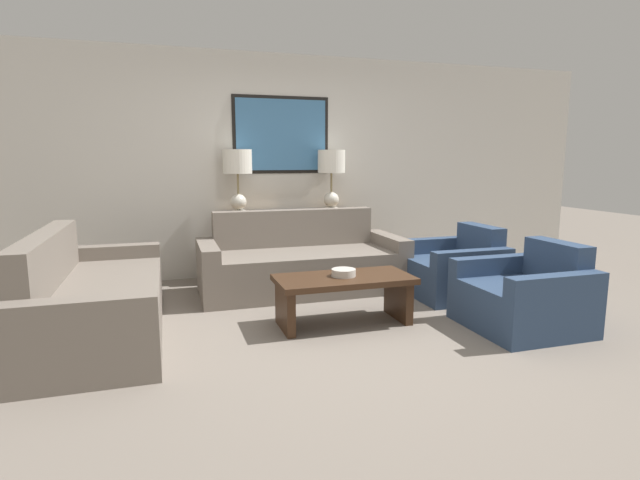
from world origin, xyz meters
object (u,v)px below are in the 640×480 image
Objects in this scene: armchair_near_camera at (525,298)px; console_table at (287,244)px; table_lamp_right at (331,169)px; armchair_near_back_wall at (454,271)px; table_lamp_left at (238,170)px; decorative_bowl at (344,273)px; couch_by_side at (95,301)px; couch_by_back_wall at (302,264)px; coffee_table at (344,289)px.

console_table is at bearing 121.33° from armchair_near_camera.
armchair_near_back_wall is at bearing -55.83° from table_lamp_right.
decorative_bowl is at bearing -71.69° from table_lamp_left.
armchair_near_back_wall is (2.04, -1.34, -1.04)m from table_lamp_left.
table_lamp_left reaches higher than couch_by_side.
table_lamp_left reaches higher than console_table.
couch_by_back_wall reaches higher than decorative_bowl.
coffee_table is (0.05, -1.19, 0.02)m from couch_by_back_wall.
table_lamp_left is 0.33× the size of couch_by_side.
couch_by_back_wall reaches higher than armchair_near_back_wall.
couch_by_side is 2.42× the size of armchair_near_back_wall.
table_lamp_left is 0.62× the size of coffee_table.
table_lamp_left and table_lamp_right have the same top height.
table_lamp_left is at bearing 108.31° from decorative_bowl.
table_lamp_left is 2.65m from armchair_near_back_wall.
table_lamp_left is 2.31m from couch_by_side.
console_table is at bearing 91.52° from coffee_table.
armchair_near_camera is at bearing -69.48° from table_lamp_right.
table_lamp_left reaches higher than armchair_near_camera.
couch_by_side is 2.42× the size of armchair_near_camera.
table_lamp_right is at bearing 0.00° from table_lamp_left.
console_table is at bearing 91.55° from decorative_bowl.
coffee_table is 5.60× the size of decorative_bowl.
console_table is 1.87m from decorative_bowl.
couch_by_back_wall is 2.28m from armchair_near_camera.
decorative_bowl is 1.53m from armchair_near_back_wall.
armchair_near_back_wall reaches higher than decorative_bowl.
couch_by_side is (-2.53, -1.54, -1.01)m from table_lamp_right.
console_table is 1.84× the size of armchair_near_camera.
couch_by_back_wall is 2.14m from couch_by_side.
armchair_near_camera is at bearing -21.21° from decorative_bowl.
armchair_near_back_wall is (1.43, 0.54, -0.05)m from coffee_table.
couch_by_side reaches higher than console_table.
console_table is 1.41× the size of coffee_table.
couch_by_back_wall reaches higher than console_table.
armchair_near_camera is (0.91, -2.42, -1.04)m from table_lamp_right.
console_table is at bearing 90.00° from couch_by_back_wall.
couch_by_side is at bearing -156.45° from couch_by_back_wall.
table_lamp_right is 3.45× the size of decorative_bowl.
decorative_bowl is (0.05, -1.87, 0.05)m from console_table.
table_lamp_left is at bearing 47.85° from couch_by_side.
armchair_near_camera is at bearing -58.67° from console_table.
armchair_near_camera is (1.48, -1.74, -0.03)m from couch_by_back_wall.
couch_by_side is at bearing 165.63° from armchair_near_camera.
table_lamp_right reaches higher than armchair_near_camera.
couch_by_side reaches higher than armchair_near_back_wall.
console_table is at bearing 38.14° from couch_by_side.
armchair_near_back_wall is at bearing -23.78° from couch_by_back_wall.
armchair_near_back_wall is (0.91, -1.34, -1.04)m from table_lamp_right.
table_lamp_right reaches higher than coffee_table.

